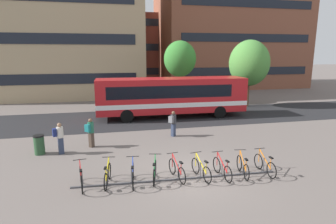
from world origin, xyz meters
The scene contains 22 objects.
ground centered at (0.00, 0.00, 0.00)m, with size 200.00×200.00×0.00m, color #6B605B.
bus_lane_asphalt centered at (0.00, 11.04, 0.00)m, with size 80.00×7.20×0.01m, color #232326.
city_bus centered at (1.83, 11.04, 1.78)m, with size 12.08×2.84×3.20m.
bike_rack centered at (-0.65, -0.38, 0.09)m, with size 8.63×0.43×0.70m.
parked_bicycle_red_0 centered at (-4.53, -0.21, 0.38)m, with size 0.52×1.72×0.99m.
parked_bicycle_yellow_1 centered at (-3.52, -0.17, 0.38)m, with size 0.52×1.71×0.99m.
parked_bicycle_blue_2 centered at (-2.51, -0.32, 0.38)m, with size 0.52×1.72×0.99m.
parked_bicycle_green_3 centered at (-1.61, -0.23, 0.38)m, with size 0.58×1.69×0.99m.
parked_bicycle_red_4 centered at (-0.67, -0.28, 0.38)m, with size 0.52×1.71×0.99m.
parked_bicycle_yellow_5 centered at (0.34, -0.42, 0.38)m, with size 0.52×1.71×0.99m.
parked_bicycle_red_6 centered at (1.24, -0.54, 0.38)m, with size 0.52×1.72×0.99m.
parked_bicycle_orange_7 centered at (2.19, -0.54, 0.38)m, with size 0.52×1.71×0.99m.
parked_bicycle_orange_8 centered at (3.22, -0.57, 0.38)m, with size 0.52×1.72×0.99m.
commuter_grey_pack_0 centered at (0.60, 5.70, 0.94)m, with size 0.60×0.57×1.63m.
commuter_teal_pack_1 centered at (-4.38, 4.68, 0.95)m, with size 0.56×0.60×1.65m.
commuter_navy_pack_2 centered at (-5.89, 3.91, 0.97)m, with size 0.59×0.45×1.67m.
trash_bin centered at (-6.96, 4.12, 0.52)m, with size 0.55×0.55×1.03m.
street_tree_0 centered at (4.13, 17.43, 4.57)m, with size 3.33×3.33×6.44m.
street_tree_1 centered at (10.14, 14.03, 4.22)m, with size 3.85×3.85×6.43m.
building_left_wing centered at (-8.52, 26.71, 10.33)m, with size 19.15×12.53×20.66m.
building_right_wing centered at (15.79, 31.90, 8.99)m, with size 21.46×13.49×17.98m.
building_centre_block centered at (3.69, 40.73, 5.69)m, with size 14.03×13.20×11.38m.
Camera 1 is at (-3.40, -10.85, 5.20)m, focal length 29.84 mm.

